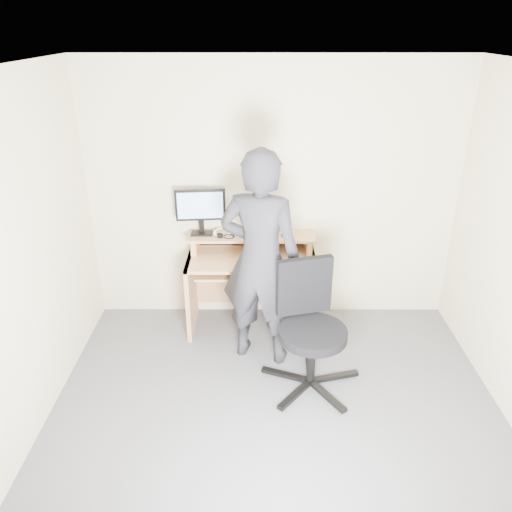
{
  "coord_description": "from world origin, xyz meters",
  "views": [
    {
      "loc": [
        -0.15,
        -2.74,
        2.74
      ],
      "look_at": [
        -0.16,
        1.05,
        0.95
      ],
      "focal_mm": 35.0,
      "sensor_mm": 36.0,
      "label": 1
    }
  ],
  "objects_px": {
    "desk": "(252,273)",
    "office_chair": "(310,323)",
    "person": "(260,260)",
    "monitor": "(201,208)"
  },
  "relations": [
    {
      "from": "monitor",
      "to": "office_chair",
      "type": "height_order",
      "value": "monitor"
    },
    {
      "from": "desk",
      "to": "office_chair",
      "type": "relative_size",
      "value": 1.16
    },
    {
      "from": "desk",
      "to": "person",
      "type": "height_order",
      "value": "person"
    },
    {
      "from": "monitor",
      "to": "office_chair",
      "type": "bearing_deg",
      "value": -51.74
    },
    {
      "from": "desk",
      "to": "monitor",
      "type": "bearing_deg",
      "value": 169.08
    },
    {
      "from": "office_chair",
      "to": "monitor",
      "type": "bearing_deg",
      "value": 118.7
    },
    {
      "from": "desk",
      "to": "office_chair",
      "type": "height_order",
      "value": "office_chair"
    },
    {
      "from": "desk",
      "to": "office_chair",
      "type": "distance_m",
      "value": 1.02
    },
    {
      "from": "desk",
      "to": "person",
      "type": "xyz_separation_m",
      "value": [
        0.08,
        -0.55,
        0.4
      ]
    },
    {
      "from": "monitor",
      "to": "person",
      "type": "bearing_deg",
      "value": -54.58
    }
  ]
}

